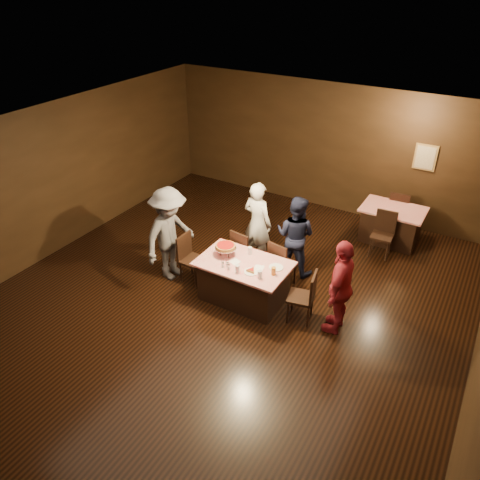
# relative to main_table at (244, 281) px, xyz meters

# --- Properties ---
(room) EXTENTS (10.00, 10.04, 3.02)m
(room) POSITION_rel_main_table_xyz_m (-0.21, -0.76, 1.75)
(room) COLOR black
(room) RESTS_ON ground
(main_table) EXTENTS (1.60, 1.00, 0.77)m
(main_table) POSITION_rel_main_table_xyz_m (0.00, 0.00, 0.00)
(main_table) COLOR #A80B0E
(main_table) RESTS_ON ground
(back_table) EXTENTS (1.30, 0.90, 0.77)m
(back_table) POSITION_rel_main_table_xyz_m (1.70, 3.39, 0.00)
(back_table) COLOR #B90C0D
(back_table) RESTS_ON ground
(chair_far_left) EXTENTS (0.48, 0.48, 0.95)m
(chair_far_left) POSITION_rel_main_table_xyz_m (-0.40, 0.75, 0.09)
(chair_far_left) COLOR black
(chair_far_left) RESTS_ON ground
(chair_far_right) EXTENTS (0.49, 0.49, 0.95)m
(chair_far_right) POSITION_rel_main_table_xyz_m (0.40, 0.75, 0.09)
(chair_far_right) COLOR black
(chair_far_right) RESTS_ON ground
(chair_end_left) EXTENTS (0.43, 0.43, 0.95)m
(chair_end_left) POSITION_rel_main_table_xyz_m (-1.10, 0.00, 0.09)
(chair_end_left) COLOR black
(chair_end_left) RESTS_ON ground
(chair_end_right) EXTENTS (0.50, 0.50, 0.95)m
(chair_end_right) POSITION_rel_main_table_xyz_m (1.10, 0.00, 0.09)
(chair_end_right) COLOR black
(chair_end_right) RESTS_ON ground
(chair_back_near) EXTENTS (0.44, 0.44, 0.95)m
(chair_back_near) POSITION_rel_main_table_xyz_m (1.70, 2.69, 0.09)
(chair_back_near) COLOR black
(chair_back_near) RESTS_ON ground
(chair_back_far) EXTENTS (0.44, 0.44, 0.95)m
(chair_back_far) POSITION_rel_main_table_xyz_m (1.70, 3.99, 0.09)
(chair_back_far) COLOR black
(chair_back_far) RESTS_ON ground
(diner_white_jacket) EXTENTS (0.67, 0.49, 1.72)m
(diner_white_jacket) POSITION_rel_main_table_xyz_m (-0.41, 1.23, 0.47)
(diner_white_jacket) COLOR silver
(diner_white_jacket) RESTS_ON ground
(diner_navy_hoodie) EXTENTS (0.78, 0.61, 1.60)m
(diner_navy_hoodie) POSITION_rel_main_table_xyz_m (0.40, 1.26, 0.42)
(diner_navy_hoodie) COLOR #161A32
(diner_navy_hoodie) RESTS_ON ground
(diner_grey_knit) EXTENTS (0.76, 1.23, 1.85)m
(diner_grey_knit) POSITION_rel_main_table_xyz_m (-1.54, -0.07, 0.54)
(diner_grey_knit) COLOR #5A595E
(diner_grey_knit) RESTS_ON ground
(diner_red_shirt) EXTENTS (0.44, 1.00, 1.68)m
(diner_red_shirt) POSITION_rel_main_table_xyz_m (1.71, 0.10, 0.45)
(diner_red_shirt) COLOR #A32432
(diner_red_shirt) RESTS_ON ground
(pizza_stand) EXTENTS (0.38, 0.38, 0.22)m
(pizza_stand) POSITION_rel_main_table_xyz_m (-0.40, 0.05, 0.57)
(pizza_stand) COLOR black
(pizza_stand) RESTS_ON main_table
(plate_with_slice) EXTENTS (0.25, 0.25, 0.06)m
(plate_with_slice) POSITION_rel_main_table_xyz_m (0.25, -0.18, 0.41)
(plate_with_slice) COLOR white
(plate_with_slice) RESTS_ON main_table
(plate_empty) EXTENTS (0.25, 0.25, 0.01)m
(plate_empty) POSITION_rel_main_table_xyz_m (0.55, 0.15, 0.39)
(plate_empty) COLOR white
(plate_empty) RESTS_ON main_table
(glass_front_left) EXTENTS (0.08, 0.08, 0.14)m
(glass_front_left) POSITION_rel_main_table_xyz_m (0.05, -0.30, 0.46)
(glass_front_left) COLOR silver
(glass_front_left) RESTS_ON main_table
(glass_front_right) EXTENTS (0.08, 0.08, 0.14)m
(glass_front_right) POSITION_rel_main_table_xyz_m (0.45, -0.25, 0.46)
(glass_front_right) COLOR silver
(glass_front_right) RESTS_ON main_table
(glass_amber) EXTENTS (0.08, 0.08, 0.14)m
(glass_amber) POSITION_rel_main_table_xyz_m (0.60, -0.05, 0.46)
(glass_amber) COLOR #BF7F26
(glass_amber) RESTS_ON main_table
(glass_back) EXTENTS (0.08, 0.08, 0.14)m
(glass_back) POSITION_rel_main_table_xyz_m (-0.05, 0.30, 0.46)
(glass_back) COLOR silver
(glass_back) RESTS_ON main_table
(condiments) EXTENTS (0.17, 0.10, 0.09)m
(condiments) POSITION_rel_main_table_xyz_m (-0.18, -0.28, 0.43)
(condiments) COLOR silver
(condiments) RESTS_ON main_table
(napkin_center) EXTENTS (0.19, 0.19, 0.01)m
(napkin_center) POSITION_rel_main_table_xyz_m (0.30, 0.00, 0.39)
(napkin_center) COLOR white
(napkin_center) RESTS_ON main_table
(napkin_left) EXTENTS (0.21, 0.21, 0.01)m
(napkin_left) POSITION_rel_main_table_xyz_m (-0.15, -0.05, 0.39)
(napkin_left) COLOR white
(napkin_left) RESTS_ON main_table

